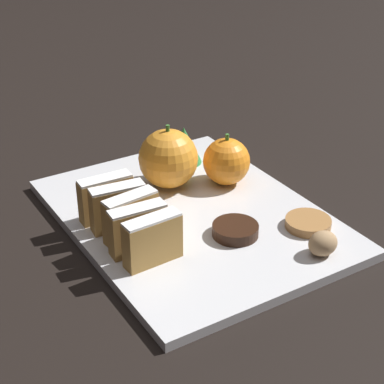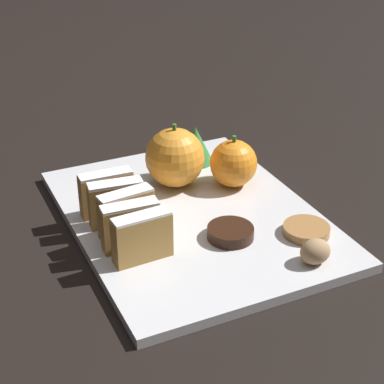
{
  "view_description": "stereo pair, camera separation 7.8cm",
  "coord_description": "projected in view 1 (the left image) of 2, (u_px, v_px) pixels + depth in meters",
  "views": [
    {
      "loc": [
        -0.36,
        -0.58,
        0.42
      ],
      "look_at": [
        0.0,
        0.0,
        0.04
      ],
      "focal_mm": 60.0,
      "sensor_mm": 36.0,
      "label": 1
    },
    {
      "loc": [
        -0.29,
        -0.62,
        0.42
      ],
      "look_at": [
        0.0,
        0.0,
        0.04
      ],
      "focal_mm": 60.0,
      "sensor_mm": 36.0,
      "label": 2
    }
  ],
  "objects": [
    {
      "name": "evergreen_sprig",
      "position": [
        184.0,
        145.0,
        0.91
      ],
      "size": [
        0.05,
        0.05,
        0.05
      ],
      "color": "#2D7538",
      "rests_on": "serving_platter"
    },
    {
      "name": "stollen_slice_third",
      "position": [
        131.0,
        217.0,
        0.73
      ],
      "size": [
        0.07,
        0.03,
        0.06
      ],
      "color": "#B28442",
      "rests_on": "serving_platter"
    },
    {
      "name": "orange_far",
      "position": [
        168.0,
        159.0,
        0.84
      ],
      "size": [
        0.08,
        0.08,
        0.09
      ],
      "color": "orange",
      "rests_on": "serving_platter"
    },
    {
      "name": "ground_plane",
      "position": [
        192.0,
        221.0,
        0.8
      ],
      "size": [
        6.0,
        6.0,
        0.0
      ],
      "primitive_type": "plane",
      "color": "black"
    },
    {
      "name": "stollen_slice_fifth",
      "position": [
        106.0,
        198.0,
        0.77
      ],
      "size": [
        0.07,
        0.02,
        0.06
      ],
      "color": "#B28442",
      "rests_on": "serving_platter"
    },
    {
      "name": "chocolate_cookie",
      "position": [
        235.0,
        230.0,
        0.75
      ],
      "size": [
        0.05,
        0.05,
        0.01
      ],
      "color": "black",
      "rests_on": "serving_platter"
    },
    {
      "name": "stollen_slice_fourth",
      "position": [
        118.0,
        207.0,
        0.75
      ],
      "size": [
        0.07,
        0.03,
        0.06
      ],
      "color": "#B28442",
      "rests_on": "serving_platter"
    },
    {
      "name": "orange_near",
      "position": [
        226.0,
        161.0,
        0.85
      ],
      "size": [
        0.06,
        0.06,
        0.07
      ],
      "color": "orange",
      "rests_on": "serving_platter"
    },
    {
      "name": "stollen_slice_second",
      "position": [
        138.0,
        229.0,
        0.71
      ],
      "size": [
        0.07,
        0.02,
        0.06
      ],
      "color": "#B28442",
      "rests_on": "serving_platter"
    },
    {
      "name": "serving_platter",
      "position": [
        192.0,
        217.0,
        0.8
      ],
      "size": [
        0.29,
        0.37,
        0.01
      ],
      "color": "silver",
      "rests_on": "ground_plane"
    },
    {
      "name": "walnut",
      "position": [
        323.0,
        243.0,
        0.71
      ],
      "size": [
        0.03,
        0.03,
        0.03
      ],
      "color": "tan",
      "rests_on": "serving_platter"
    },
    {
      "name": "gingerbread_cookie",
      "position": [
        308.0,
        223.0,
        0.77
      ],
      "size": [
        0.06,
        0.06,
        0.01
      ],
      "color": "#A3703D",
      "rests_on": "serving_platter"
    },
    {
      "name": "stollen_slice_front",
      "position": [
        153.0,
        240.0,
        0.69
      ],
      "size": [
        0.07,
        0.02,
        0.06
      ],
      "color": "#B28442",
      "rests_on": "serving_platter"
    }
  ]
}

